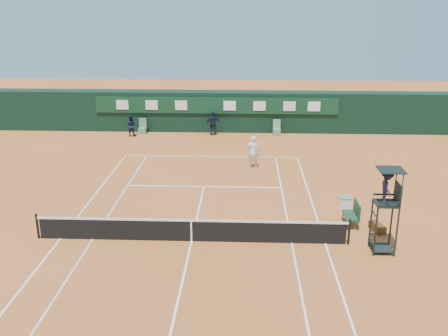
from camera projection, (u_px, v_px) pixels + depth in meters
The scene contains 14 objects.
ground at pixel (192, 241), 20.55m from camera, with size 90.00×90.00×0.00m, color #C4662E.
court_lines at pixel (192, 241), 20.55m from camera, with size 11.05×23.85×0.01m.
tennis_net at pixel (191, 230), 20.39m from camera, with size 12.90×0.10×1.10m.
back_wall at pixel (217, 111), 37.84m from camera, with size 40.00×1.65×3.00m.
linesman_chair_left at pixel (143, 130), 37.25m from camera, with size 0.55×0.50×1.15m.
linesman_chair_right at pixel (277, 131), 36.85m from camera, with size 0.55×0.50×1.15m.
umpire_chair at pixel (387, 193), 18.95m from camera, with size 0.96×0.95×3.42m.
player_bench at pixel (353, 213), 21.85m from camera, with size 0.56×1.20×1.10m.
tennis_bag at pixel (377, 228), 21.40m from camera, with size 0.39×0.88×0.33m, color black.
cooler at pixel (345, 203), 23.58m from camera, with size 0.57×0.57×0.65m.
tennis_ball at pixel (243, 176), 28.10m from camera, with size 0.06×0.06×0.06m, color #D5EA36.
player at pixel (253, 152), 29.47m from camera, with size 0.70×0.46×1.93m, color white.
ball_kid_left at pixel (131, 126), 36.43m from camera, with size 0.76×0.59×1.56m, color black.
ball_kid_right at pixel (213, 123), 36.69m from camera, with size 1.03×0.43×1.76m, color black.
Camera 1 is at (2.12, -18.47, 9.36)m, focal length 40.00 mm.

